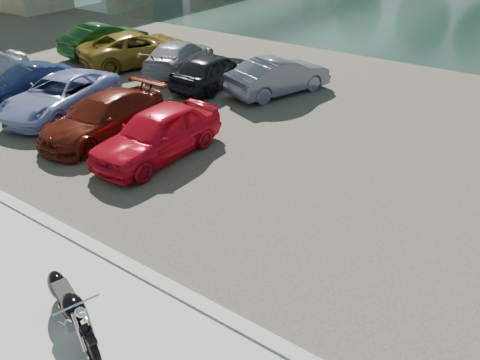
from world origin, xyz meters
name	(u,v)px	position (x,y,z in m)	size (l,w,h in m)	color
ground	(64,342)	(0.00, 0.00, 0.00)	(200.00, 200.00, 0.00)	#595447
kerb	(145,275)	(0.00, 2.00, 0.07)	(60.00, 0.30, 0.14)	#B6B4AB
parking_lot	(334,128)	(0.00, 11.00, 0.02)	(60.00, 18.00, 0.04)	#3E3932
motorcycle	(69,304)	(-0.14, 0.34, 0.56)	(2.25, 1.05, 1.05)	black
car_1	(28,83)	(-11.05, 6.87, 0.66)	(1.31, 3.74, 1.23)	#162347
car_2	(60,95)	(-8.68, 6.61, 0.71)	(2.23, 4.84, 1.34)	#8E99CE
car_3	(104,116)	(-5.92, 6.19, 0.70)	(1.86, 4.58, 1.33)	#5D170D
car_4	(157,133)	(-3.46, 6.12, 0.79)	(1.77, 4.39, 1.50)	red
car_5	(105,39)	(-13.47, 12.90, 0.79)	(1.58, 4.55, 1.50)	#0F3913
car_6	(138,48)	(-10.87, 12.60, 0.79)	(2.48, 5.38, 1.50)	olive
car_7	(179,56)	(-8.53, 12.88, 0.72)	(1.91, 4.69, 1.36)	#95959D
car_8	(213,70)	(-5.91, 12.00, 0.75)	(1.68, 4.18, 1.42)	black
car_9	(279,76)	(-3.32, 12.90, 0.75)	(1.51, 4.34, 1.43)	slate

